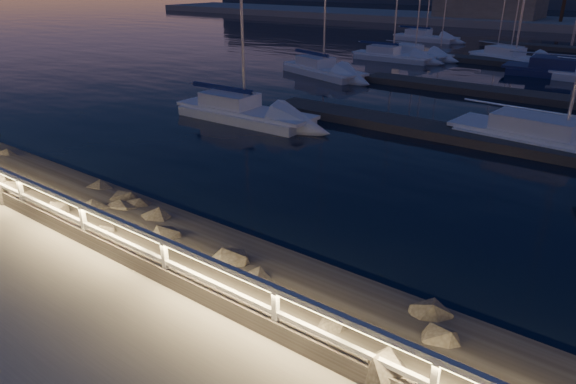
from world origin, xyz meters
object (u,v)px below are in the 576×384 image
object	(u,v)px
sailboat_j	(413,53)
sailboat_c	(557,138)
sailboat_i	(391,55)
sailboat_m	(424,37)
guard_rail	(231,280)
sailboat_g	(571,71)
sailboat_e	(322,69)
sailboat_n	(512,57)
sailboat_a	(242,111)

from	to	relation	value
sailboat_j	sailboat_c	bearing A→B (deg)	-40.77
sailboat_i	sailboat_m	size ratio (longest dim) A/B	0.98
sailboat_i	sailboat_j	distance (m)	2.81
guard_rail	sailboat_g	bearing A→B (deg)	90.22
sailboat_e	sailboat_g	size ratio (longest dim) A/B	0.81
sailboat_g	sailboat_i	size ratio (longest dim) A/B	1.33
sailboat_e	sailboat_n	bearing A→B (deg)	75.21
guard_rail	sailboat_i	xyz separation A→B (m)	(-13.81, 34.69, -0.94)
guard_rail	sailboat_a	distance (m)	16.90
sailboat_c	sailboat_m	bearing A→B (deg)	126.39
sailboat_a	sailboat_c	bearing A→B (deg)	16.36
sailboat_e	sailboat_m	xyz separation A→B (m)	(-2.44, 23.96, -0.02)
sailboat_e	sailboat_j	world-z (taller)	sailboat_e
sailboat_a	sailboat_c	xyz separation A→B (m)	(13.63, 4.35, 0.01)
sailboat_e	sailboat_i	size ratio (longest dim) A/B	1.08
sailboat_i	sailboat_j	bearing A→B (deg)	72.11
guard_rail	sailboat_e	size ratio (longest dim) A/B	3.45
sailboat_g	sailboat_n	size ratio (longest dim) A/B	1.20
sailboat_c	sailboat_i	world-z (taller)	sailboat_c
sailboat_a	sailboat_j	size ratio (longest dim) A/B	1.14
guard_rail	sailboat_e	bearing A→B (deg)	120.02
sailboat_e	sailboat_n	world-z (taller)	sailboat_n
sailboat_c	sailboat_e	world-z (taller)	sailboat_c
sailboat_n	sailboat_i	bearing A→B (deg)	-128.56
sailboat_j	sailboat_n	size ratio (longest dim) A/B	0.86
guard_rail	sailboat_i	world-z (taller)	sailboat_i
guard_rail	sailboat_j	bearing A→B (deg)	109.15
sailboat_c	sailboat_g	size ratio (longest dim) A/B	0.98
sailboat_a	sailboat_j	distance (m)	24.73
sailboat_a	sailboat_n	distance (m)	27.55
sailboat_g	sailboat_i	distance (m)	13.69
guard_rail	sailboat_a	size ratio (longest dim) A/B	3.39
guard_rail	sailboat_c	world-z (taller)	sailboat_c
sailboat_c	guard_rail	bearing A→B (deg)	-93.39
sailboat_j	sailboat_m	distance (m)	12.67
sailboat_i	sailboat_n	bearing A→B (deg)	29.35
sailboat_g	sailboat_j	xyz separation A→B (m)	(-12.85, 2.22, -0.07)
sailboat_j	sailboat_a	bearing A→B (deg)	-73.78
sailboat_e	sailboat_i	distance (m)	9.34
sailboat_g	sailboat_m	world-z (taller)	sailboat_g
sailboat_e	sailboat_n	xyz separation A→B (m)	(9.42, 14.25, -0.01)
sailboat_a	sailboat_j	xyz separation A→B (m)	(-1.89, 24.66, -0.06)
sailboat_j	sailboat_n	xyz separation A→B (m)	(7.73, 2.26, 0.04)
sailboat_j	sailboat_m	xyz separation A→B (m)	(-4.13, 11.98, 0.04)
sailboat_m	sailboat_a	bearing A→B (deg)	-76.94
sailboat_e	sailboat_g	distance (m)	17.51
sailboat_e	sailboat_m	world-z (taller)	sailboat_e
sailboat_m	guard_rail	bearing A→B (deg)	-67.14
sailboat_a	sailboat_m	distance (m)	37.13
sailboat_a	sailboat_g	size ratio (longest dim) A/B	0.82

